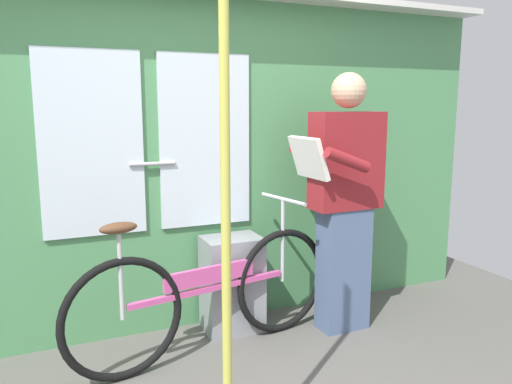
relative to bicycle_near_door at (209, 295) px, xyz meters
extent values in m
cube|color=#4C8C56|center=(-0.02, 0.46, 0.70)|extent=(4.55, 0.08, 2.13)
cube|color=silver|center=(-0.57, 0.41, 0.87)|extent=(0.60, 0.02, 1.10)
cube|color=silver|center=(0.13, 0.41, 0.87)|extent=(0.60, 0.02, 1.10)
cylinder|color=#B2B2B7|center=(-0.22, 0.39, 0.74)|extent=(0.28, 0.02, 0.02)
torus|color=black|center=(0.53, 0.10, -0.02)|extent=(0.68, 0.17, 0.68)
torus|color=black|center=(-0.51, -0.09, -0.02)|extent=(0.68, 0.17, 0.68)
cube|color=#D14C93|center=(0.01, 0.00, 0.04)|extent=(1.00, 0.21, 0.03)
cube|color=#D14C93|center=(0.01, 0.00, 0.12)|extent=(0.58, 0.13, 0.10)
cylinder|color=#B7B7BC|center=(-0.51, -0.09, 0.23)|extent=(0.02, 0.02, 0.50)
ellipsoid|color=brown|center=(-0.51, -0.09, 0.48)|extent=(0.21, 0.12, 0.06)
cylinder|color=#B7B7BC|center=(0.53, 0.10, 0.25)|extent=(0.02, 0.02, 0.54)
cylinder|color=#B7B7BC|center=(0.53, 0.10, 0.52)|extent=(0.10, 0.44, 0.02)
cube|color=slate|center=(0.92, -0.02, 0.04)|extent=(0.32, 0.19, 0.81)
cube|color=maroon|center=(0.92, -0.02, 0.75)|extent=(0.46, 0.21, 0.61)
sphere|color=tan|center=(0.92, -0.02, 1.19)|extent=(0.22, 0.22, 0.22)
cube|color=silver|center=(0.64, -0.02, 0.78)|extent=(0.12, 0.34, 0.26)
cylinder|color=maroon|center=(0.78, -0.23, 0.78)|extent=(0.31, 0.08, 0.17)
cylinder|color=maroon|center=(0.78, 0.19, 0.78)|extent=(0.31, 0.08, 0.17)
cube|color=gray|center=(0.24, 0.24, -0.05)|extent=(0.37, 0.28, 0.63)
cylinder|color=#C6C14C|center=(-0.27, -1.03, 0.70)|extent=(0.04, 0.04, 2.13)
camera|label=1|loc=(-0.87, -2.68, 1.10)|focal=35.24mm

